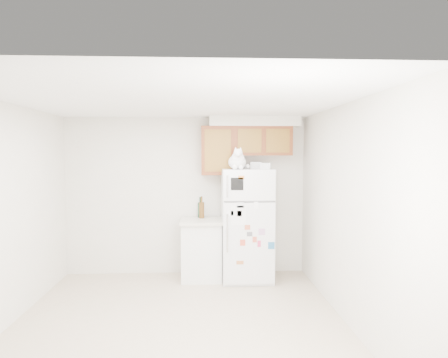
{
  "coord_description": "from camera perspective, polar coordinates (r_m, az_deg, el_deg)",
  "views": [
    {
      "loc": [
        0.28,
        -4.39,
        1.94
      ],
      "look_at": [
        0.59,
        1.55,
        1.55
      ],
      "focal_mm": 32.0,
      "sensor_mm": 36.0,
      "label": 1
    }
  ],
  "objects": [
    {
      "name": "ground_plane",
      "position": [
        4.81,
        -6.45,
        -20.12
      ],
      "size": [
        3.8,
        4.0,
        0.01
      ],
      "primitive_type": "cube",
      "color": "#BBA890"
    },
    {
      "name": "storage_box_front",
      "position": [
        6.0,
        6.02,
        1.87
      ],
      "size": [
        0.18,
        0.16,
        0.09
      ],
      "primitive_type": "cube",
      "rotation": [
        0.0,
        0.0,
        -0.43
      ],
      "color": "white",
      "rests_on": "refrigerator"
    },
    {
      "name": "cat",
      "position": [
        5.83,
        1.94,
        2.6
      ],
      "size": [
        0.32,
        0.47,
        0.33
      ],
      "color": "white",
      "rests_on": "refrigerator"
    },
    {
      "name": "storage_box_back",
      "position": [
        6.21,
        4.64,
        1.98
      ],
      "size": [
        0.2,
        0.16,
        0.1
      ],
      "primitive_type": "cube",
      "rotation": [
        0.0,
        0.0,
        -0.19
      ],
      "color": "white",
      "rests_on": "refrigerator"
    },
    {
      "name": "refrigerator",
      "position": [
        6.13,
        3.26,
        -6.49
      ],
      "size": [
        0.76,
        0.78,
        1.7
      ],
      "color": "silver",
      "rests_on": "ground_plane"
    },
    {
      "name": "bottle_green",
      "position": [
        6.32,
        -3.41,
        -4.05
      ],
      "size": [
        0.08,
        0.08,
        0.33
      ],
      "primitive_type": null,
      "color": "#19381E",
      "rests_on": "base_counter"
    },
    {
      "name": "room_shell",
      "position": [
        4.65,
        -4.92,
        0.44
      ],
      "size": [
        3.84,
        4.04,
        2.52
      ],
      "color": "beige",
      "rests_on": "ground_plane"
    },
    {
      "name": "base_counter",
      "position": [
        6.25,
        -3.23,
        -9.93
      ],
      "size": [
        0.64,
        0.64,
        0.92
      ],
      "color": "white",
      "rests_on": "ground_plane"
    },
    {
      "name": "bottle_amber",
      "position": [
        6.26,
        -3.21,
        -4.05
      ],
      "size": [
        0.08,
        0.08,
        0.34
      ],
      "primitive_type": null,
      "color": "#593814",
      "rests_on": "base_counter"
    }
  ]
}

